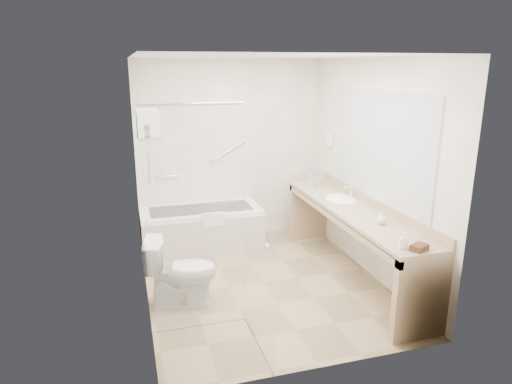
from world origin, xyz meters
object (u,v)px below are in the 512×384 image
object	(u,v)px
bathtub	(202,228)
amenity_basket	(419,247)
toilet	(182,272)
water_bottle_left	(311,176)
vanity_counter	(353,226)

from	to	relation	value
bathtub	amenity_basket	world-z (taller)	amenity_basket
bathtub	toilet	distance (m)	1.52
toilet	water_bottle_left	bearing A→B (deg)	-46.35
toilet	amenity_basket	world-z (taller)	amenity_basket
toilet	amenity_basket	bearing A→B (deg)	-111.02
vanity_counter	toilet	bearing A→B (deg)	-178.13
amenity_basket	water_bottle_left	size ratio (longest dim) A/B	0.76
bathtub	amenity_basket	size ratio (longest dim) A/B	10.10
water_bottle_left	bathtub	bearing A→B (deg)	173.76
amenity_basket	bathtub	bearing A→B (deg)	119.58
vanity_counter	amenity_basket	distance (m)	1.27
vanity_counter	water_bottle_left	size ratio (longest dim) A/B	13.03
bathtub	vanity_counter	bearing A→B (deg)	-42.35
bathtub	amenity_basket	bearing A→B (deg)	-60.42
toilet	amenity_basket	size ratio (longest dim) A/B	4.61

